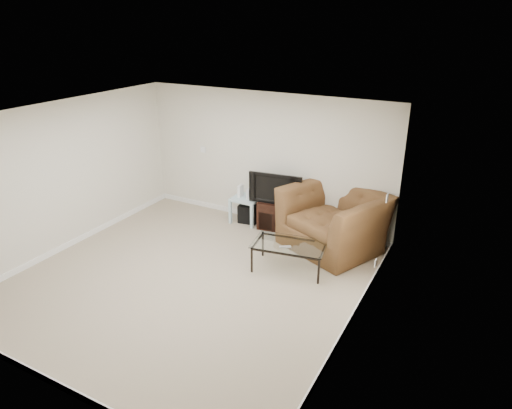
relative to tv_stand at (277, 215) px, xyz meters
The scene contains 18 objects.
floor 2.32m from the tv_stand, 99.08° to the right, with size 5.00×5.00×0.00m, color tan.
ceiling 3.21m from the tv_stand, 99.08° to the right, with size 5.00×5.00×0.00m, color white.
wall_back 1.07m from the tv_stand, 148.87° to the left, with size 5.00×0.02×2.50m, color silver.
wall_left 3.79m from the tv_stand, 141.48° to the right, with size 0.02×5.00×2.50m, color silver.
wall_right 3.27m from the tv_stand, 46.87° to the right, with size 0.02×5.00×2.50m, color silver.
plate_back 2.03m from the tv_stand, behind, with size 0.12×0.02×0.12m, color white.
plate_right_switch 2.44m from the tv_stand, 17.75° to the right, with size 0.02×0.09×0.13m, color white.
plate_right_outlet 2.34m from the tv_stand, 24.77° to the right, with size 0.02×0.08×0.12m, color white.
tv_stand is the anchor object (origin of this frame).
dvd_player 0.18m from the tv_stand, 83.86° to the right, with size 0.38×0.27×0.05m, color black.
television 0.56m from the tv_stand, 83.86° to the right, with size 0.93×0.19×0.58m, color black.
side_table 0.65m from the tv_stand, behind, with size 0.53×0.53×0.51m, color #A4BAC9, non-canonical shape.
subwoofer 0.62m from the tv_stand, behind, with size 0.36×0.36×0.36m, color black.
game_console 0.85m from the tv_stand, behind, with size 0.05×0.17×0.23m, color white.
game_case 0.67m from the tv_stand, behind, with size 0.05×0.15×0.20m, color silver.
recliner 1.28m from the tv_stand, 10.93° to the right, with size 1.58×1.02×1.38m, color #513823.
coffee_table 1.53m from the tv_stand, 56.75° to the right, with size 1.14×0.64×0.44m, color black, non-canonical shape.
remote 1.65m from the tv_stand, 59.75° to the right, with size 0.18×0.05×0.02m, color #B2B2B7.
Camera 1 is at (3.74, -4.82, 3.74)m, focal length 32.00 mm.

